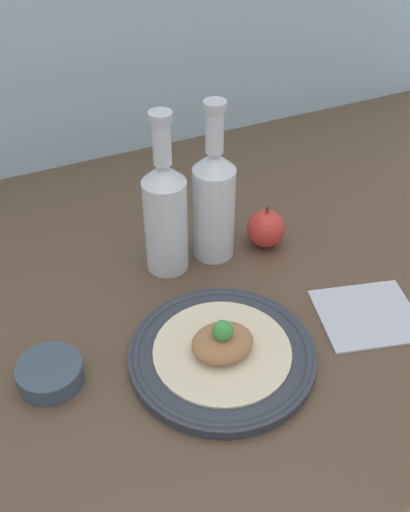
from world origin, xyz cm
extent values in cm
cube|color=brown|center=(0.00, 0.00, -2.00)|extent=(180.00, 110.00, 4.00)
cylinder|color=#2D333D|center=(-2.14, -13.09, 0.87)|extent=(27.94, 27.94, 1.74)
torus|color=#2D333D|center=(-2.14, -13.09, 1.48)|extent=(26.93, 26.93, 1.22)
cylinder|color=beige|center=(-2.14, -13.09, 1.94)|extent=(20.59, 20.59, 0.40)
ellipsoid|color=#9E6B42|center=(-2.14, -13.09, 3.71)|extent=(9.31, 7.92, 3.14)
sphere|color=green|center=(-2.14, -13.09, 6.22)|extent=(3.12, 3.12, 3.12)
cylinder|color=silver|center=(-1.38, 10.68, 8.71)|extent=(7.39, 7.39, 17.41)
cone|color=silver|center=(-1.38, 10.68, 19.08)|extent=(7.39, 7.39, 3.33)
cylinder|color=silver|center=(-1.38, 10.68, 24.49)|extent=(2.96, 2.96, 7.49)
cylinder|color=#B7B7BC|center=(-1.38, 10.68, 28.83)|extent=(3.70, 3.70, 1.20)
cylinder|color=silver|center=(7.53, 10.68, 8.71)|extent=(7.39, 7.39, 17.41)
cone|color=silver|center=(7.53, 10.68, 19.08)|extent=(7.39, 7.39, 3.33)
cylinder|color=silver|center=(7.53, 10.68, 24.49)|extent=(2.96, 2.96, 7.49)
cylinder|color=#B7B7BC|center=(7.53, 10.68, 28.83)|extent=(3.70, 3.70, 1.20)
sphere|color=red|center=(17.28, 8.94, 3.52)|extent=(7.04, 7.04, 7.04)
cylinder|color=brown|center=(17.28, 8.94, 7.59)|extent=(0.56, 0.56, 1.58)
cube|color=#B7BCC6|center=(23.23, -14.54, 0.40)|extent=(18.66, 17.51, 0.80)
cylinder|color=#384756|center=(-26.29, -6.47, 1.57)|extent=(9.46, 9.46, 3.15)
camera|label=1|loc=(-29.02, -66.10, 68.86)|focal=42.00mm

